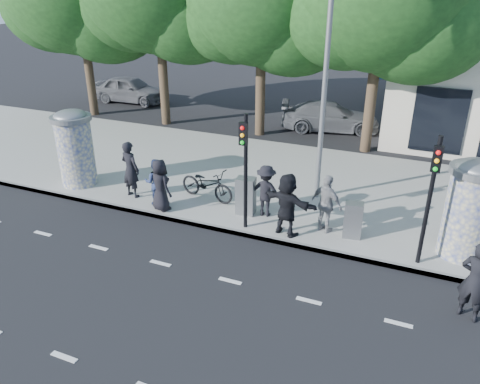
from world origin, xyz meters
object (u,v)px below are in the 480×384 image
at_px(ped_f, 287,205).
at_px(ped_a, 160,185).
at_px(ad_column_left, 75,146).
at_px(ped_b, 130,169).
at_px(ped_c, 156,182).
at_px(car_left, 130,89).
at_px(traffic_pole_near, 245,161).
at_px(car_right, 330,117).
at_px(ad_column_right, 470,207).
at_px(ped_d, 266,191).
at_px(traffic_pole_far, 431,189).
at_px(bicycle, 207,184).
at_px(cabinet_left, 246,196).
at_px(ped_e, 327,204).
at_px(cabinet_right, 353,220).
at_px(man_road, 475,281).

bearing_deg(ped_f, ped_a, 18.01).
bearing_deg(ad_column_left, ped_b, -3.64).
xyz_separation_m(ped_c, car_left, (-8.96, 11.38, -0.16)).
bearing_deg(traffic_pole_near, car_right, 90.00).
bearing_deg(ad_column_right, ped_d, 179.08).
height_order(traffic_pole_far, bicycle, traffic_pole_far).
xyz_separation_m(ped_d, cabinet_left, (-0.60, -0.14, -0.22)).
xyz_separation_m(ped_e, cabinet_right, (0.77, -0.01, -0.34)).
xyz_separation_m(man_road, cabinet_left, (-6.28, 2.41, -0.20)).
relative_size(traffic_pole_far, ped_e, 1.97).
height_order(ped_c, ped_f, ped_f).
relative_size(ped_f, bicycle, 0.92).
xyz_separation_m(ped_b, man_road, (10.24, -2.12, -0.16)).
relative_size(ped_a, ped_c, 1.07).
distance_m(man_road, cabinet_left, 6.73).
height_order(traffic_pole_far, ped_c, traffic_pole_far).
bearing_deg(ped_c, ped_e, 161.85).
xyz_separation_m(ad_column_left, ped_b, (2.32, -0.15, -0.44)).
xyz_separation_m(traffic_pole_far, cabinet_right, (-1.83, 0.70, -1.56)).
relative_size(ad_column_right, ped_b, 1.39).
height_order(cabinet_right, car_left, car_left).
bearing_deg(car_left, ad_column_left, -155.20).
distance_m(ad_column_left, ad_column_right, 12.40).
height_order(ad_column_right, cabinet_left, ad_column_right).
height_order(cabinet_left, car_left, car_left).
bearing_deg(ad_column_left, man_road, -10.22).
distance_m(ped_d, man_road, 6.23).
relative_size(traffic_pole_near, ped_f, 1.85).
bearing_deg(ped_d, cabinet_right, 171.33).
bearing_deg(man_road, ped_e, -7.76).
bearing_deg(ped_c, ped_f, 155.27).
bearing_deg(ad_column_right, ped_c, -176.41).
xyz_separation_m(traffic_pole_near, cabinet_right, (2.97, 0.70, -1.56)).
xyz_separation_m(ped_a, ped_b, (-1.43, 0.48, 0.12)).
bearing_deg(cabinet_right, ped_e, 169.86).
bearing_deg(car_left, cabinet_right, -127.99).
distance_m(ped_e, car_left, 18.08).
bearing_deg(man_road, ped_b, 11.66).
xyz_separation_m(ped_d, car_left, (-12.41, 10.73, -0.20)).
height_order(ped_b, ped_e, ped_b).
xyz_separation_m(traffic_pole_far, man_road, (1.16, -1.56, -1.29)).
distance_m(traffic_pole_far, car_left, 20.65).
bearing_deg(car_left, ped_a, -143.31).
bearing_deg(ad_column_right, ad_column_left, -179.08).
distance_m(ped_c, ped_f, 4.40).
distance_m(ped_a, cabinet_left, 2.66).
distance_m(ped_c, cabinet_right, 6.16).
bearing_deg(car_right, cabinet_left, 162.90).
bearing_deg(ped_f, bicycle, -3.67).
xyz_separation_m(ped_f, cabinet_left, (-1.54, 0.71, -0.33)).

